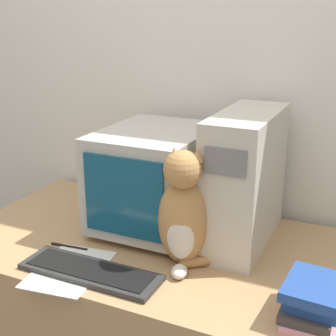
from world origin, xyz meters
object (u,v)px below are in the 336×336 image
(cat, at_px, (183,214))
(pen, at_px, (69,246))
(book_stack, at_px, (312,301))
(crt_monitor, at_px, (154,178))
(computer_tower, at_px, (245,179))
(keyboard, at_px, (90,272))

(cat, bearing_deg, pen, 173.86)
(cat, height_order, pen, cat)
(cat, xyz_separation_m, pen, (-0.41, -0.07, -0.17))
(book_stack, bearing_deg, crt_monitor, 151.80)
(computer_tower, bearing_deg, crt_monitor, -175.19)
(pen, bearing_deg, computer_tower, 30.77)
(book_stack, bearing_deg, cat, 163.48)
(crt_monitor, height_order, book_stack, crt_monitor)
(pen, bearing_deg, crt_monitor, 56.18)
(computer_tower, height_order, keyboard, computer_tower)
(crt_monitor, xyz_separation_m, book_stack, (0.65, -0.35, -0.15))
(keyboard, distance_m, cat, 0.35)
(cat, bearing_deg, book_stack, -32.77)
(book_stack, distance_m, pen, 0.85)
(computer_tower, distance_m, pen, 0.67)
(computer_tower, relative_size, keyboard, 1.03)
(crt_monitor, distance_m, keyboard, 0.45)
(computer_tower, height_order, book_stack, computer_tower)
(crt_monitor, bearing_deg, pen, -123.82)
(keyboard, xyz_separation_m, cat, (0.24, 0.19, 0.17))
(computer_tower, xyz_separation_m, pen, (-0.54, -0.32, -0.23))
(crt_monitor, height_order, pen, crt_monitor)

